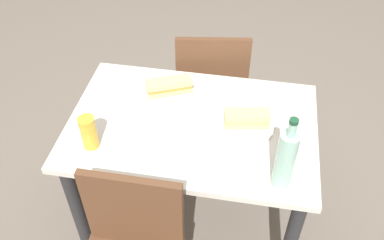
# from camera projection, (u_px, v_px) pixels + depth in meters

# --- Properties ---
(ground_plane) EXTENTS (8.00, 8.00, 0.00)m
(ground_plane) POSITION_uv_depth(u_px,v_px,m) (192.00, 217.00, 2.37)
(ground_plane) COLOR #6B6056
(dining_table) EXTENTS (1.08, 0.72, 0.72)m
(dining_table) POSITION_uv_depth(u_px,v_px,m) (192.00, 143.00, 1.95)
(dining_table) COLOR beige
(dining_table) RESTS_ON ground
(chair_far) EXTENTS (0.45, 0.45, 0.87)m
(chair_far) POSITION_uv_depth(u_px,v_px,m) (211.00, 85.00, 2.41)
(chair_far) COLOR brown
(chair_far) RESTS_ON ground
(plate_near) EXTENTS (0.24, 0.24, 0.01)m
(plate_near) POSITION_uv_depth(u_px,v_px,m) (169.00, 93.00, 2.00)
(plate_near) COLOR silver
(plate_near) RESTS_ON dining_table
(baguette_sandwich_near) EXTENTS (0.22, 0.15, 0.07)m
(baguette_sandwich_near) POSITION_uv_depth(u_px,v_px,m) (169.00, 86.00, 1.97)
(baguette_sandwich_near) COLOR #DBB77A
(baguette_sandwich_near) RESTS_ON plate_near
(knife_near) EXTENTS (0.17, 0.07, 0.01)m
(knife_near) POSITION_uv_depth(u_px,v_px,m) (165.00, 85.00, 2.03)
(knife_near) COLOR silver
(knife_near) RESTS_ON plate_near
(plate_far) EXTENTS (0.24, 0.24, 0.01)m
(plate_far) POSITION_uv_depth(u_px,v_px,m) (246.00, 125.00, 1.84)
(plate_far) COLOR silver
(plate_far) RESTS_ON dining_table
(baguette_sandwich_far) EXTENTS (0.20, 0.10, 0.07)m
(baguette_sandwich_far) POSITION_uv_depth(u_px,v_px,m) (247.00, 119.00, 1.82)
(baguette_sandwich_far) COLOR #DBB77A
(baguette_sandwich_far) RESTS_ON plate_far
(knife_far) EXTENTS (0.18, 0.04, 0.01)m
(knife_far) POSITION_uv_depth(u_px,v_px,m) (242.00, 115.00, 1.88)
(knife_far) COLOR silver
(knife_far) RESTS_ON plate_far
(water_bottle) EXTENTS (0.07, 0.07, 0.33)m
(water_bottle) POSITION_uv_depth(u_px,v_px,m) (285.00, 159.00, 1.54)
(water_bottle) COLOR #99C6B7
(water_bottle) RESTS_ON dining_table
(beer_glass) EXTENTS (0.07, 0.07, 0.15)m
(beer_glass) POSITION_uv_depth(u_px,v_px,m) (89.00, 132.00, 1.72)
(beer_glass) COLOR gold
(beer_glass) RESTS_ON dining_table
(paper_napkin) EXTENTS (0.18, 0.18, 0.00)m
(paper_napkin) POSITION_uv_depth(u_px,v_px,m) (293.00, 101.00, 1.97)
(paper_napkin) COLOR white
(paper_napkin) RESTS_ON dining_table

